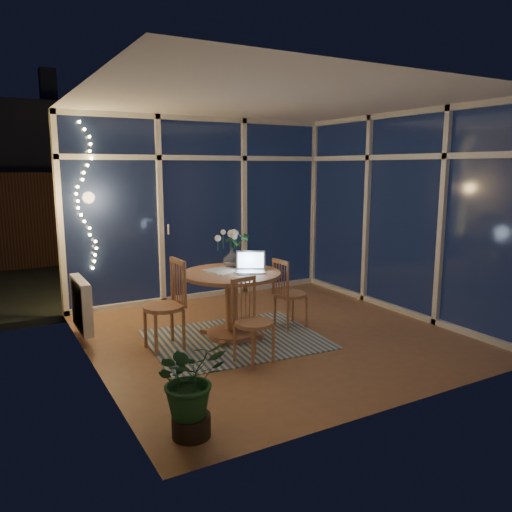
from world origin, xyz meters
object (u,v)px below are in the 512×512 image
chair_front (254,321)px  laptop (251,261)px  chair_left (164,305)px  flower_vase (232,258)px  chair_right (291,293)px  potted_plant (190,386)px  dining_table (231,305)px

chair_front → laptop: laptop is taller
chair_left → flower_vase: size_ratio=4.61×
chair_right → chair_front: bearing=125.9°
chair_left → flower_vase: bearing=100.8°
potted_plant → chair_front: bearing=42.8°
chair_left → potted_plant: bearing=-16.7°
laptop → chair_right: bearing=37.7°
laptop → potted_plant: laptop is taller
chair_front → potted_plant: size_ratio=1.12×
chair_front → potted_plant: bearing=-150.0°
chair_right → laptop: size_ratio=2.58×
chair_left → chair_right: 1.57m
chair_left → laptop: laptop is taller
chair_left → potted_plant: size_ratio=1.28×
dining_table → potted_plant: (-1.19, -1.75, 0.00)m
chair_front → chair_right: bearing=26.7°
laptop → chair_left: bearing=-157.3°
potted_plant → dining_table: bearing=55.7°
chair_front → potted_plant: 1.44m
chair_right → laptop: (-0.59, -0.09, 0.45)m
chair_right → potted_plant: chair_right is taller
chair_right → potted_plant: 2.63m
chair_right → potted_plant: size_ratio=1.12×
dining_table → chair_right: 0.78m
dining_table → laptop: (0.19, -0.10, 0.50)m
dining_table → chair_front: 0.79m
laptop → potted_plant: 2.21m
chair_front → flower_vase: 1.14m
chair_right → flower_vase: 0.82m
chair_front → flower_vase: bearing=62.1°
chair_left → laptop: bearing=79.8°
chair_right → potted_plant: bearing=127.7°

